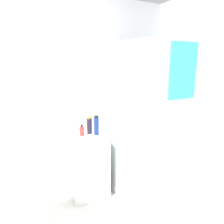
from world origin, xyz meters
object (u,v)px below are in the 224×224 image
object	(u,v)px
sink	(38,172)
shampoo_bottle_tall_black	(89,125)
shampoo_bottle_blue	(96,126)
soap_dispenser	(82,131)

from	to	relation	value
sink	shampoo_bottle_tall_black	size ratio (longest dim) A/B	4.45
shampoo_bottle_tall_black	shampoo_bottle_blue	xyz separation A→B (m)	(0.06, -0.08, 0.01)
sink	soap_dispenser	size ratio (longest dim) A/B	6.90
shampoo_bottle_blue	shampoo_bottle_tall_black	bearing A→B (deg)	127.92
shampoo_bottle_tall_black	shampoo_bottle_blue	bearing A→B (deg)	-52.08
sink	soap_dispenser	world-z (taller)	soap_dispenser
soap_dispenser	shampoo_bottle_tall_black	xyz separation A→B (m)	(0.11, 0.03, 0.05)
soap_dispenser	sink	bearing A→B (deg)	-154.17
shampoo_bottle_tall_black	sink	bearing A→B (deg)	-155.80
soap_dispenser	shampoo_bottle_blue	bearing A→B (deg)	-15.75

